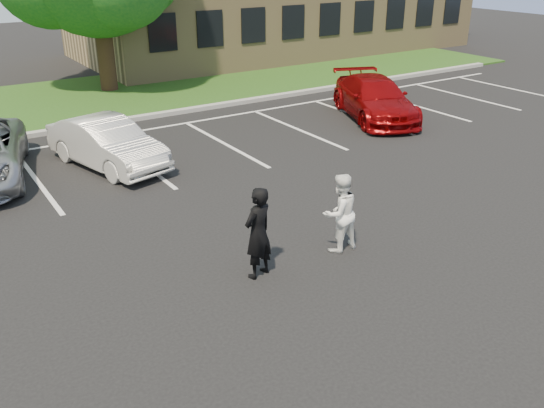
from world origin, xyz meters
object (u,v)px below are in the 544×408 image
object	(u,v)px
car_white_sedan	(107,143)
car_red_compact	(375,99)
man_black_suit	(258,233)
man_white_shirt	(340,213)

from	to	relation	value
car_white_sedan	car_red_compact	xyz separation A→B (m)	(9.52, -0.30, 0.04)
man_black_suit	man_white_shirt	world-z (taller)	man_black_suit
man_white_shirt	car_white_sedan	distance (m)	7.56
man_white_shirt	car_red_compact	size ratio (longest dim) A/B	0.33
car_red_compact	man_white_shirt	bearing A→B (deg)	-114.17
car_red_compact	car_white_sedan	bearing A→B (deg)	-159.59
car_white_sedan	car_red_compact	world-z (taller)	car_red_compact
man_white_shirt	car_white_sedan	world-z (taller)	man_white_shirt
man_white_shirt	car_red_compact	world-z (taller)	man_white_shirt
car_white_sedan	car_red_compact	bearing A→B (deg)	-16.50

